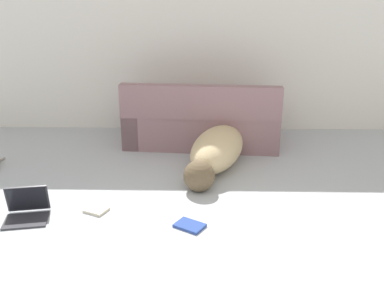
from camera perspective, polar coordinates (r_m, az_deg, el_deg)
wall_back at (r=5.73m, az=-0.20°, el=15.25°), size 7.84×0.06×2.72m
couch at (r=5.29m, az=1.31°, el=2.77°), size 1.91×0.94×0.81m
dog at (r=4.55m, az=3.18°, el=-0.95°), size 0.81×1.57×0.42m
laptop_open at (r=3.91m, az=-21.16°, el=-7.90°), size 0.40×0.37×0.26m
book_cream at (r=3.86m, az=-12.64°, el=-8.57°), size 0.23×0.21×0.02m
book_blue at (r=3.54m, az=-0.31°, el=-10.82°), size 0.28×0.26×0.02m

